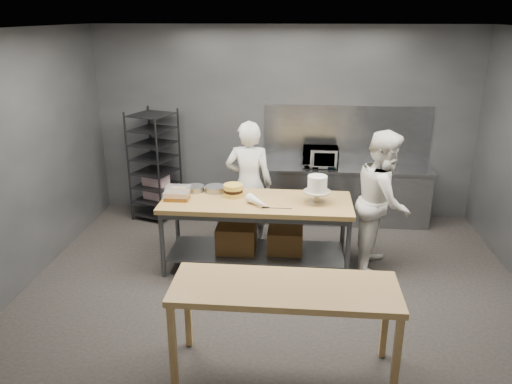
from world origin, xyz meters
TOP-DOWN VIEW (x-y plane):
  - ground at (0.00, 0.00)m, footprint 6.00×6.00m
  - back_wall at (0.00, 2.50)m, footprint 6.00×0.04m
  - work_table at (-0.26, 0.54)m, footprint 2.40×0.90m
  - near_counter at (0.17, -1.50)m, footprint 2.00×0.70m
  - back_counter at (1.00, 2.18)m, footprint 2.60×0.60m
  - splashback_panel at (1.00, 2.48)m, footprint 2.60×0.02m
  - speed_rack at (-2.02, 2.10)m, footprint 0.78×0.81m
  - chef_behind at (-0.42, 1.23)m, footprint 0.67×0.45m
  - chef_right at (1.34, 0.69)m, footprint 0.85×1.00m
  - microwave at (0.59, 2.18)m, footprint 0.54×0.37m
  - frosted_cake_stand at (0.50, 0.52)m, footprint 0.34×0.34m
  - layer_cake at (-0.57, 0.66)m, footprint 0.25×0.25m
  - cake_pans at (-0.95, 0.82)m, footprint 0.53×0.27m
  - piping_bag at (-0.22, 0.33)m, footprint 0.34×0.36m
  - offset_spatula at (-0.03, 0.29)m, footprint 0.36×0.02m
  - pastry_clamshells at (-1.28, 0.57)m, footprint 0.34×0.41m

SIDE VIEW (x-z plane):
  - ground at x=0.00m, z-range 0.00..0.00m
  - back_counter at x=1.00m, z-range 0.00..0.90m
  - work_table at x=-0.26m, z-range 0.11..1.03m
  - near_counter at x=0.17m, z-range 0.36..1.26m
  - speed_rack at x=-2.02m, z-range -0.02..1.73m
  - chef_behind at x=-0.42m, z-range 0.00..1.79m
  - chef_right at x=1.34m, z-range 0.00..1.82m
  - offset_spatula at x=-0.03m, z-range 0.92..0.93m
  - cake_pans at x=-0.95m, z-range 0.92..1.00m
  - pastry_clamshells at x=-1.28m, z-range 0.92..1.03m
  - piping_bag at x=-0.22m, z-range 0.92..1.04m
  - layer_cake at x=-0.57m, z-range 0.92..1.08m
  - microwave at x=0.59m, z-range 0.90..1.20m
  - frosted_cake_stand at x=0.50m, z-range 0.96..1.32m
  - splashback_panel at x=1.00m, z-range 0.90..1.80m
  - back_wall at x=0.00m, z-range 0.00..3.00m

